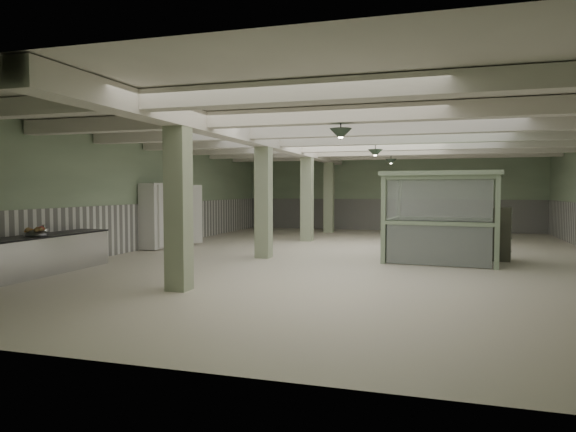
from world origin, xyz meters
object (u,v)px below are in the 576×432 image
(prep_counter, at_px, (18,258))
(filing_cabinet, at_px, (502,234))
(walkin_cooler, at_px, (166,216))
(guard_booth, at_px, (442,200))

(prep_counter, xyz_separation_m, filing_cabinet, (10.57, 6.20, 0.28))
(walkin_cooler, xyz_separation_m, filing_cabinet, (10.65, -0.30, -0.34))
(prep_counter, height_order, filing_cabinet, filing_cabinet)
(guard_booth, distance_m, filing_cabinet, 1.93)
(walkin_cooler, bearing_deg, guard_booth, -5.34)
(prep_counter, bearing_deg, filing_cabinet, 30.41)
(walkin_cooler, distance_m, guard_booth, 9.12)
(guard_booth, relative_size, filing_cabinet, 2.21)
(prep_counter, xyz_separation_m, guard_booth, (8.97, 5.66, 1.22))
(guard_booth, xyz_separation_m, filing_cabinet, (1.60, 0.54, -0.94))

